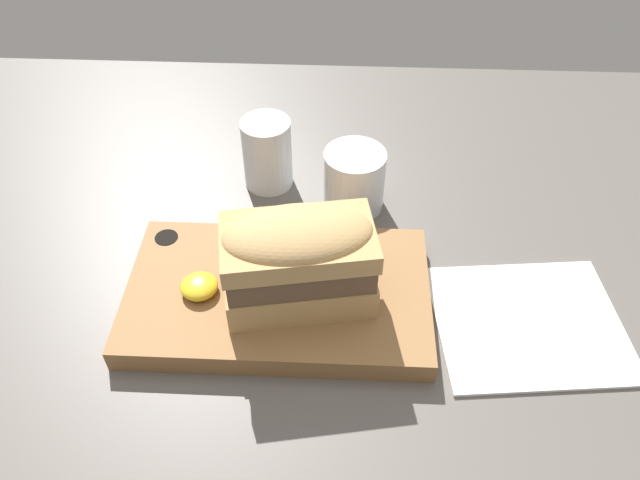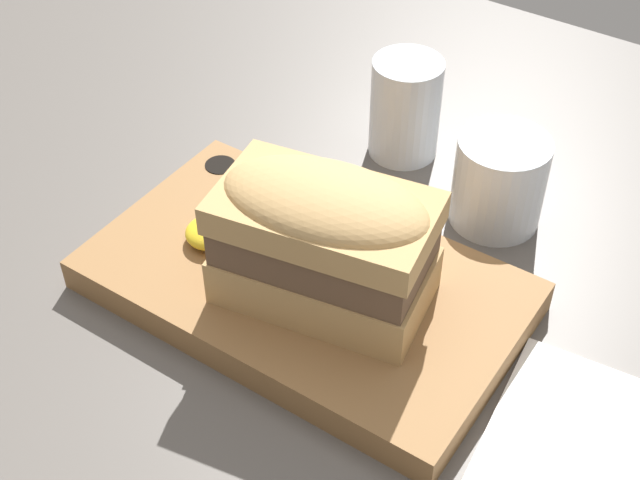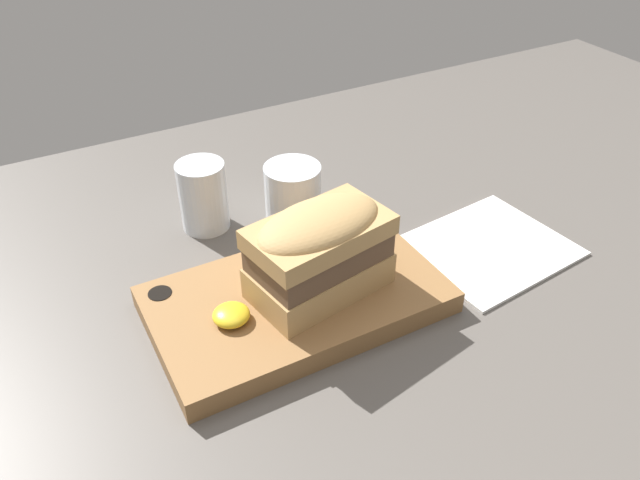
{
  "view_description": "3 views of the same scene",
  "coord_description": "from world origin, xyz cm",
  "px_view_note": "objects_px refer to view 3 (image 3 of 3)",
  "views": [
    {
      "loc": [
        -1.48,
        -41.78,
        55.38
      ],
      "look_at": [
        -3.49,
        2.1,
        11.6
      ],
      "focal_mm": 35.0,
      "sensor_mm": 36.0,
      "label": 1
    },
    {
      "loc": [
        19.64,
        -37.37,
        52.17
      ],
      "look_at": [
        -6.24,
        1.24,
        9.37
      ],
      "focal_mm": 50.0,
      "sensor_mm": 36.0,
      "label": 2
    },
    {
      "loc": [
        -31.07,
        -46.07,
        50.56
      ],
      "look_at": [
        -4.49,
        2.64,
        9.91
      ],
      "focal_mm": 35.0,
      "sensor_mm": 36.0,
      "label": 3
    }
  ],
  "objects_px": {
    "napkin": "(488,247)",
    "serving_board": "(296,299)",
    "wine_glass": "(290,196)",
    "water_glass": "(204,200)",
    "sandwich": "(319,249)"
  },
  "relations": [
    {
      "from": "sandwich",
      "to": "wine_glass",
      "type": "height_order",
      "value": "sandwich"
    },
    {
      "from": "sandwich",
      "to": "water_glass",
      "type": "relative_size",
      "value": 1.73
    },
    {
      "from": "sandwich",
      "to": "wine_glass",
      "type": "distance_m",
      "value": 0.19
    },
    {
      "from": "serving_board",
      "to": "water_glass",
      "type": "xyz_separation_m",
      "value": [
        -0.03,
        0.21,
        0.03
      ]
    },
    {
      "from": "wine_glass",
      "to": "water_glass",
      "type": "bearing_deg",
      "value": 159.96
    },
    {
      "from": "serving_board",
      "to": "sandwich",
      "type": "distance_m",
      "value": 0.07
    },
    {
      "from": "serving_board",
      "to": "water_glass",
      "type": "relative_size",
      "value": 3.44
    },
    {
      "from": "water_glass",
      "to": "wine_glass",
      "type": "bearing_deg",
      "value": -20.04
    },
    {
      "from": "sandwich",
      "to": "water_glass",
      "type": "distance_m",
      "value": 0.23
    },
    {
      "from": "water_glass",
      "to": "napkin",
      "type": "xyz_separation_m",
      "value": [
        0.3,
        -0.22,
        -0.04
      ]
    },
    {
      "from": "sandwich",
      "to": "napkin",
      "type": "height_order",
      "value": "sandwich"
    },
    {
      "from": "napkin",
      "to": "serving_board",
      "type": "bearing_deg",
      "value": 176.41
    },
    {
      "from": "sandwich",
      "to": "water_glass",
      "type": "xyz_separation_m",
      "value": [
        -0.06,
        0.22,
        -0.04
      ]
    },
    {
      "from": "serving_board",
      "to": "napkin",
      "type": "relative_size",
      "value": 1.54
    },
    {
      "from": "sandwich",
      "to": "wine_glass",
      "type": "xyz_separation_m",
      "value": [
        0.05,
        0.18,
        -0.05
      ]
    }
  ]
}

